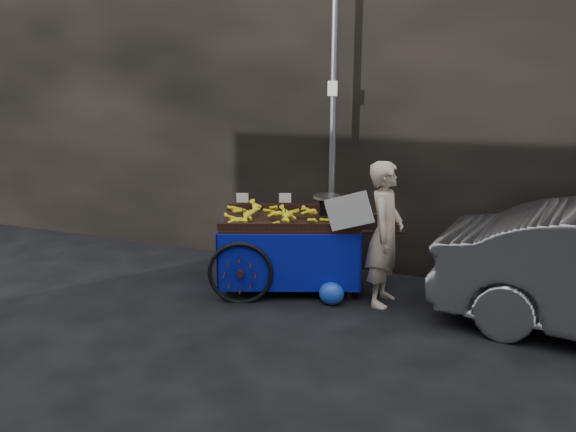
% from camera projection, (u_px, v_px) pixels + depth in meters
% --- Properties ---
extents(ground, '(80.00, 80.00, 0.00)m').
position_uv_depth(ground, '(271.00, 307.00, 6.38)').
color(ground, black).
rests_on(ground, ground).
extents(building_wall, '(13.50, 2.00, 5.00)m').
position_uv_depth(building_wall, '(366.00, 79.00, 7.96)').
color(building_wall, black).
rests_on(building_wall, ground).
extents(street_pole, '(0.12, 0.10, 4.00)m').
position_uv_depth(street_pole, '(333.00, 121.00, 6.94)').
color(street_pole, slate).
rests_on(street_pole, ground).
extents(banana_cart, '(2.47, 1.73, 1.23)m').
position_uv_depth(banana_cart, '(285.00, 227.00, 6.85)').
color(banana_cart, black).
rests_on(banana_cart, ground).
extents(vendor, '(0.87, 0.62, 1.65)m').
position_uv_depth(vendor, '(385.00, 234.00, 6.30)').
color(vendor, tan).
rests_on(vendor, ground).
extents(plastic_bag, '(0.29, 0.24, 0.26)m').
position_uv_depth(plastic_bag, '(331.00, 294.00, 6.42)').
color(plastic_bag, blue).
rests_on(plastic_bag, ground).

